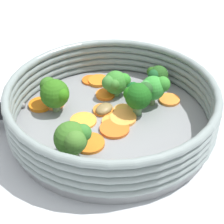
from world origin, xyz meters
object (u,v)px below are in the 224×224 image
at_px(carrot_slice_10, 123,118).
at_px(mushroom_piece_0, 102,110).
at_px(carrot_slice_6, 99,81).
at_px(carrot_slice_7, 102,110).
at_px(carrot_slice_1, 123,110).
at_px(carrot_slice_9, 115,129).
at_px(broccoli_floret_3, 54,93).
at_px(broccoli_floret_5, 153,88).
at_px(broccoli_floret_2, 116,83).
at_px(carrot_slice_2, 83,121).
at_px(carrot_slice_4, 90,143).
at_px(carrot_slice_11, 54,104).
at_px(broccoli_floret_4, 138,95).
at_px(skillet, 112,124).
at_px(broccoli_floret_0, 73,139).
at_px(carrot_slice_8, 105,94).
at_px(carrot_slice_12, 114,122).
at_px(carrot_slice_3, 41,105).
at_px(carrot_slice_0, 169,100).
at_px(broccoli_floret_1, 157,75).
at_px(carrot_slice_5, 91,80).

xyz_separation_m(carrot_slice_10, mushroom_piece_0, (0.02, -0.03, 0.00)).
relative_size(carrot_slice_6, carrot_slice_7, 1.12).
distance_m(carrot_slice_1, carrot_slice_9, 0.05).
bearing_deg(broccoli_floret_3, broccoli_floret_5, 152.19).
relative_size(carrot_slice_7, broccoli_floret_2, 0.65).
height_order(carrot_slice_2, carrot_slice_4, carrot_slice_4).
xyz_separation_m(carrot_slice_11, broccoli_floret_4, (-0.10, 0.09, 0.03)).
bearing_deg(carrot_slice_1, skillet, 16.18).
bearing_deg(broccoli_floret_0, carrot_slice_8, -137.07).
bearing_deg(carrot_slice_11, carrot_slice_12, 122.31).
xyz_separation_m(carrot_slice_10, broccoli_floret_5, (-0.06, -0.01, 0.03)).
height_order(carrot_slice_12, mushroom_piece_0, mushroom_piece_0).
bearing_deg(carrot_slice_9, mushroom_piece_0, -96.55).
relative_size(carrot_slice_4, carrot_slice_10, 1.06).
distance_m(carrot_slice_3, carrot_slice_7, 0.10).
bearing_deg(carrot_slice_9, carrot_slice_10, -149.97).
distance_m(carrot_slice_10, broccoli_floret_2, 0.07).
xyz_separation_m(carrot_slice_0, carrot_slice_3, (0.19, -0.10, 0.00)).
distance_m(carrot_slice_11, broccoli_floret_5, 0.17).
bearing_deg(skillet, carrot_slice_10, 149.99).
height_order(carrot_slice_0, broccoli_floret_3, broccoli_floret_3).
height_order(carrot_slice_2, carrot_slice_3, carrot_slice_3).
bearing_deg(carrot_slice_4, carrot_slice_1, -154.92).
bearing_deg(broccoli_floret_0, carrot_slice_4, -157.17).
bearing_deg(carrot_slice_9, carrot_slice_8, -112.62).
height_order(carrot_slice_7, carrot_slice_12, same).
relative_size(carrot_slice_2, broccoli_floret_3, 0.74).
bearing_deg(broccoli_floret_2, carrot_slice_10, 67.50).
distance_m(carrot_slice_10, broccoli_floret_1, 0.11).
relative_size(carrot_slice_2, carrot_slice_10, 1.00).
bearing_deg(broccoli_floret_4, broccoli_floret_0, 16.62).
bearing_deg(broccoli_floret_2, broccoli_floret_4, 92.54).
bearing_deg(broccoli_floret_4, mushroom_piece_0, -30.94).
distance_m(carrot_slice_8, carrot_slice_9, 0.09).
relative_size(carrot_slice_0, broccoli_floret_3, 0.63).
bearing_deg(carrot_slice_6, broccoli_floret_3, 18.68).
bearing_deg(carrot_slice_1, broccoli_floret_1, -161.51).
distance_m(broccoli_floret_1, broccoli_floret_2, 0.08).
height_order(carrot_slice_11, broccoli_floret_2, broccoli_floret_2).
relative_size(carrot_slice_5, broccoli_floret_1, 0.78).
distance_m(broccoli_floret_3, mushroom_piece_0, 0.08).
bearing_deg(carrot_slice_5, carrot_slice_12, 76.98).
distance_m(carrot_slice_10, broccoli_floret_5, 0.07).
bearing_deg(carrot_slice_3, broccoli_floret_3, 128.26).
bearing_deg(skillet, carrot_slice_12, 81.48).
bearing_deg(carrot_slice_1, broccoli_floret_0, 24.47).
distance_m(carrot_slice_7, broccoli_floret_3, 0.08).
distance_m(carrot_slice_5, broccoli_floret_5, 0.13).
relative_size(skillet, broccoli_floret_1, 7.59).
bearing_deg(broccoli_floret_1, broccoli_floret_2, -12.10).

